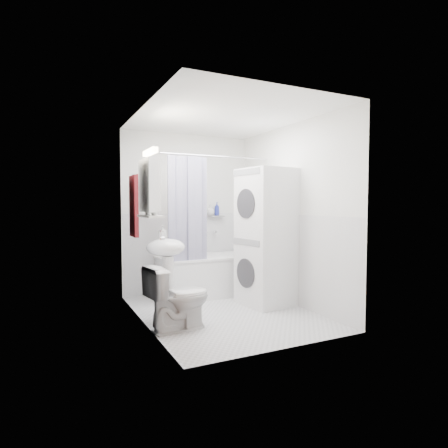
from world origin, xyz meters
name	(u,v)px	position (x,y,z in m)	size (l,w,h in m)	color
floor	(225,312)	(0.00, 0.00, 0.00)	(2.60, 2.60, 0.00)	silver
room_walls	(225,192)	(0.00, 0.00, 1.49)	(2.60, 2.60, 2.60)	silver
wainscot	(215,261)	(0.00, 0.29, 0.60)	(1.98, 2.58, 2.58)	white
door	(162,239)	(-0.95, -0.55, 1.00)	(0.05, 2.00, 2.00)	brown
bathtub	(211,273)	(0.23, 0.92, 0.32)	(1.52, 0.72, 0.58)	white
tub_spout	(214,232)	(0.43, 1.25, 0.90)	(0.04, 0.04, 0.12)	silver
curtain_rod	(220,157)	(0.23, 0.62, 2.00)	(0.02, 0.02, 1.70)	silver
shower_curtain	(188,211)	(-0.25, 0.62, 1.25)	(0.55, 0.02, 1.45)	#1A164E
sink	(166,260)	(-0.75, -0.04, 0.70)	(0.44, 0.37, 1.04)	white
medicine_cabinet	(149,184)	(-0.90, 0.10, 1.57)	(0.13, 0.50, 0.71)	white
shelf	(151,216)	(-0.89, 0.10, 1.20)	(0.18, 0.54, 0.03)	silver
shower_caddy	(217,216)	(0.48, 1.24, 1.15)	(0.22, 0.06, 0.02)	silver
towel	(134,205)	(-0.94, 0.75, 1.33)	(0.07, 0.34, 0.81)	#5D1919
washer_dryer	(267,237)	(0.68, 0.10, 0.90)	(0.71, 0.71, 1.81)	white
toilet	(178,298)	(-0.72, -0.36, 0.34)	(0.39, 0.69, 0.68)	white
soap_pump	(162,236)	(-0.71, 0.25, 0.95)	(0.08, 0.17, 0.08)	gray
shelf_bottle	(154,212)	(-0.89, -0.05, 1.25)	(0.07, 0.18, 0.07)	gray
shelf_cup	(148,211)	(-0.89, 0.22, 1.26)	(0.10, 0.09, 0.10)	gray
shampoo_a	(210,211)	(0.35, 1.24, 1.23)	(0.13, 0.17, 0.13)	gray
shampoo_b	(217,213)	(0.47, 1.24, 1.20)	(0.08, 0.21, 0.08)	#252F95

